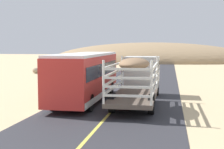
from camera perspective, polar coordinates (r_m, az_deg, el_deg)
The scene contains 5 objects.
livestock_truck at distance 22.24m, azimuth 4.84°, elevation 0.06°, with size 2.53×9.70×3.02m.
bus at distance 21.71m, azimuth -4.70°, elevation -0.18°, with size 2.54×10.00×3.21m.
car_far at distance 47.71m, azimuth 3.24°, elevation 1.48°, with size 1.80×4.40×1.46m.
boulder_mid_field at distance 44.41m, azimuth -13.20°, elevation 0.68°, with size 1.02×0.88×0.77m, color gray.
distant_hill at distance 75.66m, azimuth 6.88°, elevation 2.30°, with size 47.78×23.33×8.79m, color #997C5A.
Camera 1 is at (3.25, -7.45, 3.77)m, focal length 51.98 mm.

